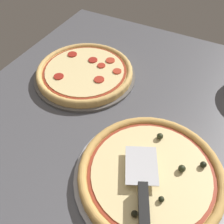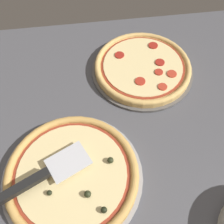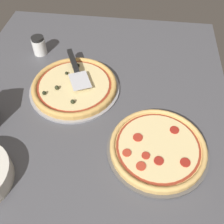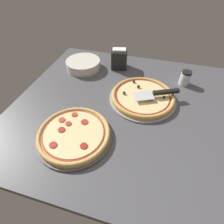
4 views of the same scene
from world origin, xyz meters
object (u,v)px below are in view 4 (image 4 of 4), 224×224
Objects in this scene: pizza_front at (143,96)px; serving_spatula at (161,93)px; pizza_back at (74,133)px; parmesan_shaker at (185,78)px; plate_stack at (83,65)px; napkin_holder at (119,59)px.

serving_spatula is (-9.42, -1.71, 3.28)cm from pizza_front.
serving_spatula is (-35.86, -37.16, 3.22)cm from pizza_back.
serving_spatula reaches higher than pizza_back.
parmesan_shaker reaches higher than pizza_front.
pizza_back is 60.59cm from plate_stack.
pizza_back is at bearing 86.00° from napkin_holder.
plate_stack is at bearing 19.40° from napkin_holder.
plate_stack is 2.61× the size of parmesan_shaker.
serving_spatula is 1.81× the size of napkin_holder.
serving_spatula is at bearing 137.47° from napkin_holder.
napkin_holder reaches higher than serving_spatula.
plate_stack reaches higher than pizza_front.
pizza_back is 75.90cm from parmesan_shaker.
parmesan_shaker reaches higher than serving_spatula.
parmesan_shaker reaches higher than pizza_back.
pizza_front is at bearing 154.17° from plate_stack.
napkin_holder is (-23.69, -8.35, 3.52)cm from plate_stack.
plate_stack is at bearing -71.63° from pizza_back.
serving_spatula is at bearing -133.98° from pizza_back.
plate_stack is at bearing -25.83° from pizza_front.
plate_stack is 25.36cm from napkin_holder.
plate_stack is (54.95, -20.33, -2.46)cm from serving_spatula.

